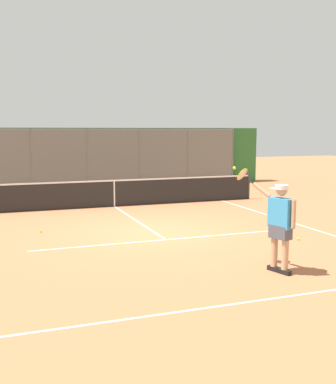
% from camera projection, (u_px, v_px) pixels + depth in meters
% --- Properties ---
extents(ground_plane, '(60.00, 60.00, 0.00)m').
position_uv_depth(ground_plane, '(154.00, 232.00, 12.58)').
color(ground_plane, '#B76B42').
extents(court_line_markings, '(8.58, 9.99, 0.01)m').
position_uv_depth(court_line_markings, '(170.00, 243.00, 11.39)').
color(court_line_markings, white).
rests_on(court_line_markings, ground).
extents(fence_backdrop, '(18.02, 1.37, 2.83)m').
position_uv_depth(fence_backdrop, '(85.00, 158.00, 22.10)').
color(fence_backdrop, slate).
rests_on(fence_backdrop, ground).
extents(tennis_net, '(11.02, 0.09, 1.07)m').
position_uv_depth(tennis_net, '(114.00, 193.00, 16.73)').
color(tennis_net, '#2D2D2D').
rests_on(tennis_net, ground).
extents(tennis_player, '(0.75, 1.30, 2.00)m').
position_uv_depth(tennis_player, '(280.00, 221.00, 8.89)').
color(tennis_player, black).
rests_on(tennis_player, ground).
extents(tennis_ball_mid_court, '(0.07, 0.07, 0.07)m').
position_uv_depth(tennis_ball_mid_court, '(41.00, 231.00, 12.53)').
color(tennis_ball_mid_court, '#C1D138').
rests_on(tennis_ball_mid_court, ground).
extents(tennis_ball_by_sideline, '(0.07, 0.07, 0.07)m').
position_uv_depth(tennis_ball_by_sideline, '(298.00, 239.00, 11.64)').
color(tennis_ball_by_sideline, '#D6E042').
rests_on(tennis_ball_by_sideline, ground).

